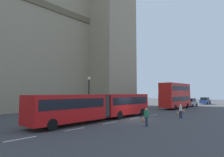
% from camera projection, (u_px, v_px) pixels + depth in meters
% --- Properties ---
extents(ground_plane, '(160.00, 160.00, 0.00)m').
position_uv_depth(ground_plane, '(130.00, 119.00, 22.89)').
color(ground_plane, '#424244').
extents(lane_centre_marking, '(25.20, 0.16, 0.01)m').
position_uv_depth(lane_centre_marking, '(94.00, 126.00, 18.41)').
color(lane_centre_marking, silver).
rests_on(lane_centre_marking, ground_plane).
extents(articulated_bus, '(16.92, 2.54, 2.90)m').
position_uv_depth(articulated_bus, '(100.00, 105.00, 22.02)').
color(articulated_bus, red).
rests_on(articulated_bus, ground_plane).
extents(double_decker_bus, '(9.78, 2.54, 4.90)m').
position_uv_depth(double_decker_bus, '(175.00, 95.00, 38.53)').
color(double_decker_bus, red).
rests_on(double_decker_bus, ground_plane).
extents(sedan_lead, '(4.40, 1.86, 1.85)m').
position_uv_depth(sedan_lead, '(191.00, 102.00, 44.33)').
color(sedan_lead, gray).
rests_on(sedan_lead, ground_plane).
extents(sedan_trailing, '(4.40, 1.86, 1.85)m').
position_uv_depth(sedan_trailing, '(205.00, 101.00, 53.22)').
color(sedan_trailing, navy).
rests_on(sedan_trailing, ground_plane).
extents(traffic_cone_west, '(0.36, 0.36, 0.58)m').
position_uv_depth(traffic_cone_west, '(144.00, 119.00, 21.32)').
color(traffic_cone_west, black).
rests_on(traffic_cone_west, ground_plane).
extents(traffic_cone_middle, '(0.36, 0.36, 0.58)m').
position_uv_depth(traffic_cone_middle, '(178.00, 112.00, 28.23)').
color(traffic_cone_middle, black).
rests_on(traffic_cone_middle, ground_plane).
extents(traffic_cone_east, '(0.36, 0.36, 0.58)m').
position_uv_depth(traffic_cone_east, '(184.00, 110.00, 31.24)').
color(traffic_cone_east, black).
rests_on(traffic_cone_east, ground_plane).
extents(street_lamp, '(0.44, 0.44, 5.27)m').
position_uv_depth(street_lamp, '(89.00, 93.00, 26.94)').
color(street_lamp, black).
rests_on(street_lamp, ground_plane).
extents(pedestrian_near_cones, '(0.36, 0.43, 1.69)m').
position_uv_depth(pedestrian_near_cones, '(147.00, 116.00, 18.09)').
color(pedestrian_near_cones, '#262D4C').
rests_on(pedestrian_near_cones, ground_plane).
extents(pedestrian_by_kerb, '(0.42, 0.36, 1.69)m').
position_uv_depth(pedestrian_by_kerb, '(181.00, 111.00, 24.09)').
color(pedestrian_by_kerb, '#262D4C').
rests_on(pedestrian_by_kerb, ground_plane).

